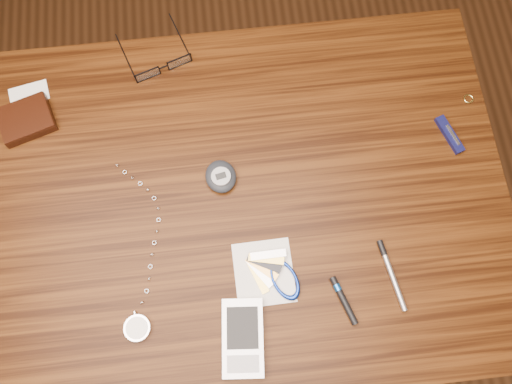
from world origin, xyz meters
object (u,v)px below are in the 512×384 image
(pedometer, at_px, (221,177))
(notepad_keys, at_px, (274,275))
(silver_pen, at_px, (390,269))
(eyeglasses, at_px, (162,66))
(pocket_watch, at_px, (138,321))
(pocket_knife, at_px, (450,135))
(desk, at_px, (234,212))
(wallet_and_card, at_px, (26,119))
(pda_phone, at_px, (243,338))

(pedometer, height_order, notepad_keys, pedometer)
(silver_pen, bearing_deg, eyeglasses, 130.02)
(pocket_watch, height_order, pocket_knife, pocket_watch)
(desk, relative_size, eyeglasses, 6.60)
(wallet_and_card, xyz_separation_m, silver_pen, (0.63, -0.35, -0.01))
(pocket_watch, bearing_deg, pocket_knife, 24.84)
(wallet_and_card, bearing_deg, desk, -27.56)
(desk, bearing_deg, pedometer, 112.04)
(desk, distance_m, pda_phone, 0.27)
(pedometer, height_order, silver_pen, pedometer)
(wallet_and_card, distance_m, notepad_keys, 0.54)
(pedometer, bearing_deg, pocket_knife, 4.99)
(eyeglasses, height_order, pda_phone, eyeglasses)
(eyeglasses, relative_size, pocket_knife, 1.90)
(desk, relative_size, silver_pen, 8.06)
(pocket_watch, xyz_separation_m, pedometer, (0.16, 0.24, 0.01))
(wallet_and_card, relative_size, pocket_watch, 0.44)
(notepad_keys, bearing_deg, pocket_watch, -167.56)
(silver_pen, bearing_deg, pocket_knife, 56.14)
(wallet_and_card, distance_m, pda_phone, 0.57)
(notepad_keys, bearing_deg, wallet_and_card, 141.62)
(eyeglasses, bearing_deg, notepad_keys, -68.48)
(silver_pen, bearing_deg, pedometer, 144.17)
(eyeglasses, bearing_deg, pda_phone, -78.77)
(wallet_and_card, distance_m, silver_pen, 0.72)
(pedometer, bearing_deg, eyeglasses, 111.19)
(wallet_and_card, bearing_deg, pedometer, -23.55)
(eyeglasses, bearing_deg, pocket_watch, -98.13)
(pda_phone, bearing_deg, notepad_keys, 57.01)
(desk, bearing_deg, pda_phone, -91.09)
(wallet_and_card, height_order, pda_phone, wallet_and_card)
(pocket_watch, relative_size, pda_phone, 2.42)
(silver_pen, bearing_deg, notepad_keys, 176.23)
(pocket_knife, bearing_deg, desk, -169.61)
(pda_phone, bearing_deg, pocket_knife, 37.24)
(desk, relative_size, pocket_watch, 3.16)
(pedometer, distance_m, notepad_keys, 0.20)
(pedometer, xyz_separation_m, pocket_knife, (0.43, 0.04, -0.01))
(pda_phone, distance_m, pocket_knife, 0.53)
(pda_phone, relative_size, pocket_knife, 1.64)
(notepad_keys, xyz_separation_m, pocket_knife, (0.36, 0.22, 0.00))
(pedometer, xyz_separation_m, silver_pen, (0.27, -0.20, -0.01))
(notepad_keys, relative_size, silver_pen, 1.01)
(pda_phone, bearing_deg, pocket_watch, 165.01)
(pocket_watch, xyz_separation_m, notepad_keys, (0.23, 0.05, -0.00))
(pocket_knife, bearing_deg, pocket_watch, -155.16)
(pedometer, bearing_deg, desk, -67.96)
(desk, relative_size, notepad_keys, 8.01)
(pocket_watch, xyz_separation_m, pda_phone, (0.17, -0.05, 0.00))
(pda_phone, bearing_deg, wallet_and_card, 129.84)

